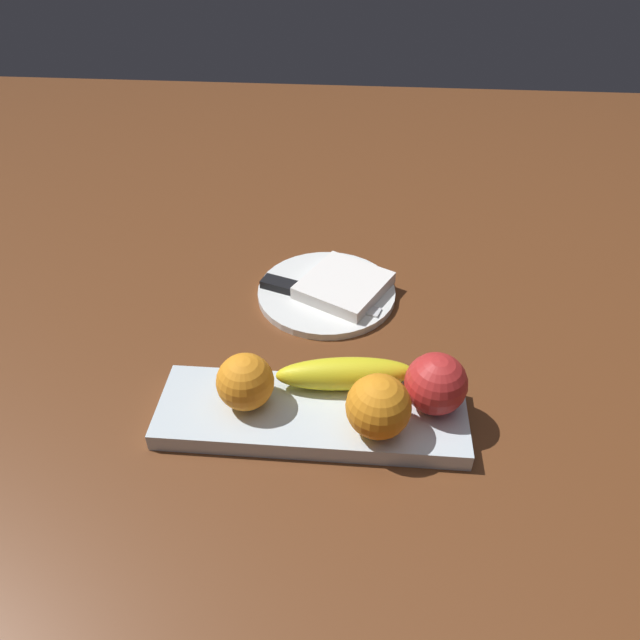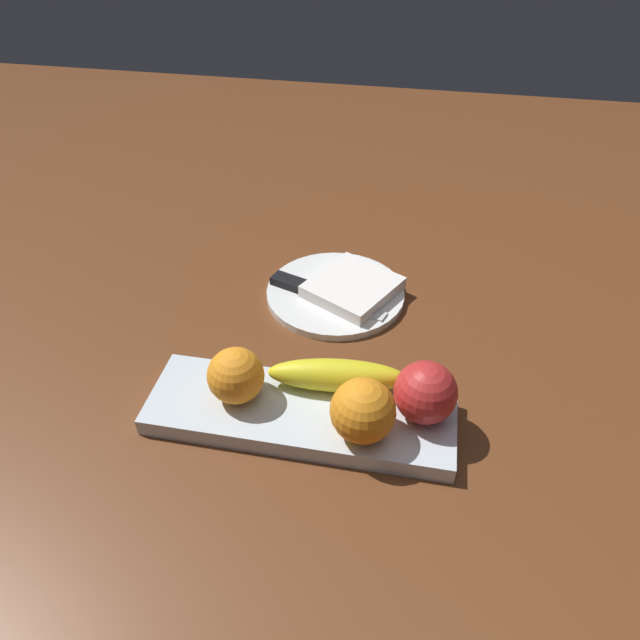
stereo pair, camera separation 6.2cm
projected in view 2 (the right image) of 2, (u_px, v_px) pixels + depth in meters
The scene contains 9 objects.
ground_plane at pixel (308, 438), 0.66m from camera, with size 2.40×2.40×0.00m, color brown.
fruit_tray at pixel (300, 413), 0.67m from camera, with size 0.35×0.11×0.02m, color silver.
apple at pixel (425, 392), 0.63m from camera, with size 0.07×0.07×0.07m, color red.
banana at pixel (337, 375), 0.68m from camera, with size 0.16×0.04×0.04m, color yellow.
orange_near_apple at pixel (236, 376), 0.66m from camera, with size 0.06×0.06×0.06m, color orange.
orange_near_banana at pixel (363, 412), 0.61m from camera, with size 0.07×0.07×0.07m, color orange.
dinner_plate at pixel (335, 293), 0.86m from camera, with size 0.20×0.20×0.01m, color white.
folded_napkin at pixel (353, 287), 0.84m from camera, with size 0.11×0.11×0.02m, color white.
knife at pixel (309, 290), 0.85m from camera, with size 0.18×0.08×0.01m.
Camera 2 is at (0.09, -0.41, 0.52)m, focal length 33.03 mm.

